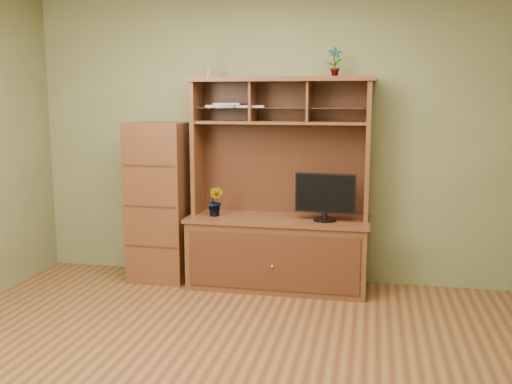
# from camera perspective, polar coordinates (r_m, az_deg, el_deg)

# --- Properties ---
(room) EXTENTS (4.54, 4.04, 2.74)m
(room) POSITION_cam_1_polar(r_m,az_deg,el_deg) (3.44, -5.00, 3.23)
(room) COLOR #593119
(room) RESTS_ON ground
(media_hutch) EXTENTS (1.66, 0.61, 1.90)m
(media_hutch) POSITION_cam_1_polar(r_m,az_deg,el_deg) (5.21, 2.25, -3.88)
(media_hutch) COLOR #4F2D16
(media_hutch) RESTS_ON room
(monitor) EXTENTS (0.53, 0.20, 0.42)m
(monitor) POSITION_cam_1_polar(r_m,az_deg,el_deg) (5.01, 6.92, -0.41)
(monitor) COLOR black
(monitor) RESTS_ON media_hutch
(orchid_plant) EXTENTS (0.18, 0.16, 0.28)m
(orchid_plant) POSITION_cam_1_polar(r_m,az_deg,el_deg) (5.20, -4.05, -0.93)
(orchid_plant) COLOR #2B6021
(orchid_plant) RESTS_ON media_hutch
(top_plant) EXTENTS (0.16, 0.13, 0.26)m
(top_plant) POSITION_cam_1_polar(r_m,az_deg,el_deg) (5.11, 7.86, 12.80)
(top_plant) COLOR #2E6523
(top_plant) RESTS_ON media_hutch
(reed_diffuser) EXTENTS (0.05, 0.05, 0.27)m
(reed_diffuser) POSITION_cam_1_polar(r_m,az_deg,el_deg) (5.30, -4.73, 12.47)
(reed_diffuser) COLOR silver
(reed_diffuser) RESTS_ON media_hutch
(magazines) EXTENTS (0.57, 0.25, 0.04)m
(magazines) POSITION_cam_1_polar(r_m,az_deg,el_deg) (5.24, -2.38, 8.63)
(magazines) COLOR #A8A8AD
(magazines) RESTS_ON media_hutch
(side_cabinet) EXTENTS (0.53, 0.49, 1.49)m
(side_cabinet) POSITION_cam_1_polar(r_m,az_deg,el_deg) (5.48, -9.59, -0.96)
(side_cabinet) COLOR #4F2D16
(side_cabinet) RESTS_ON room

